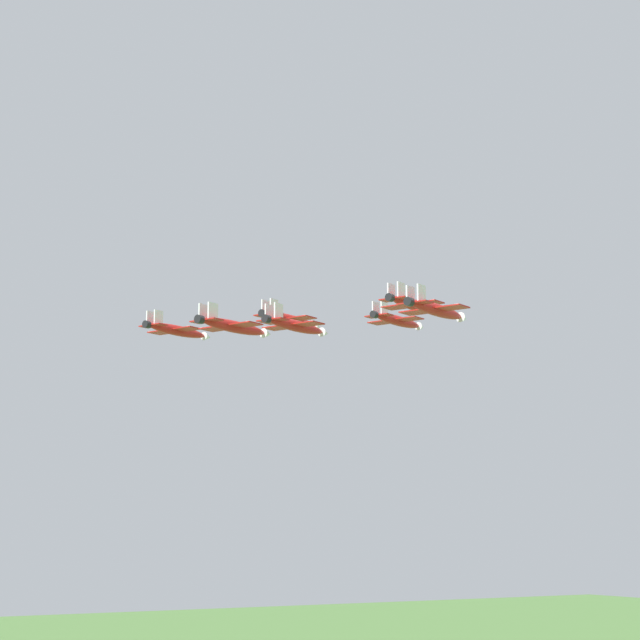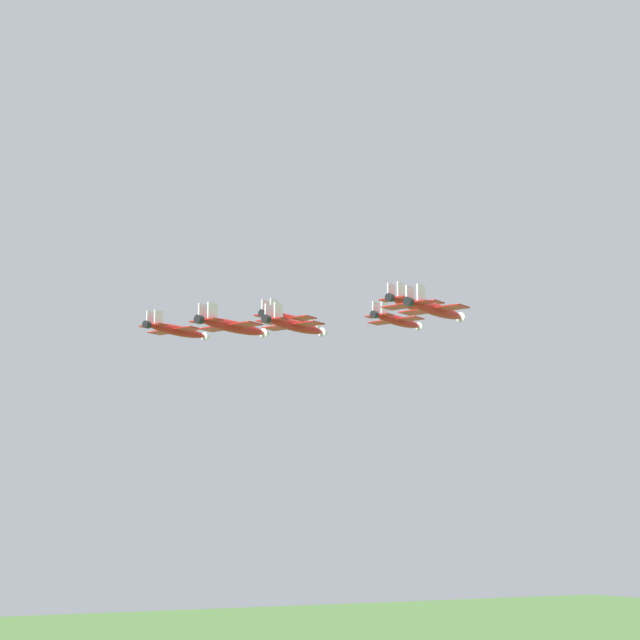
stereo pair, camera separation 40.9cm
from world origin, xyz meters
name	(u,v)px [view 2 (the right image)]	position (x,y,z in m)	size (l,w,h in m)	color
jet_lead	(398,320)	(3.97, -13.69, 93.44)	(16.65, 10.98, 3.67)	red
jet_left_wingman	(290,320)	(23.57, -19.73, 92.69)	(16.92, 11.21, 3.76)	red
jet_right_wingman	(415,305)	(13.09, 4.67, 92.33)	(16.65, 11.03, 3.70)	red
jet_left_outer	(177,330)	(43.16, -25.77, 89.89)	(16.20, 10.72, 3.59)	red
jet_right_outer	(436,309)	(22.21, 23.04, 87.50)	(16.57, 10.95, 3.67)	red
jet_slot_rear	(296,325)	(32.69, -1.37, 87.90)	(16.49, 10.92, 3.66)	red
jet_trailing	(233,326)	(47.04, 4.80, 85.51)	(16.30, 10.74, 3.59)	red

